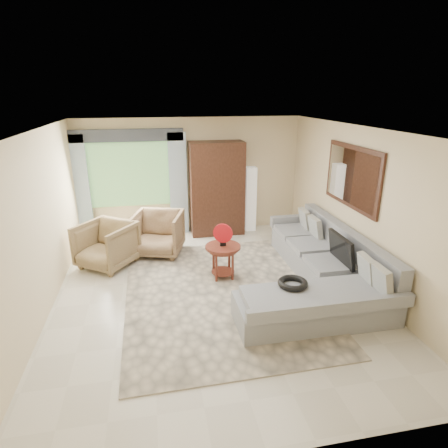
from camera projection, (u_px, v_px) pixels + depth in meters
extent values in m
plane|color=silver|center=(213.00, 292.00, 6.16)|extent=(6.00, 6.00, 0.00)
cube|color=beige|center=(220.00, 292.00, 6.13)|extent=(3.05, 4.04, 0.02)
cube|color=gray|center=(315.00, 259.00, 6.92)|extent=(0.90, 2.40, 0.40)
cube|color=gray|center=(316.00, 309.00, 5.31)|extent=(2.30, 0.80, 0.40)
cube|color=gray|center=(346.00, 243.00, 6.46)|extent=(0.20, 3.20, 0.50)
cube|color=gray|center=(291.00, 221.00, 8.00)|extent=(0.90, 0.16, 0.22)
cube|color=gray|center=(333.00, 308.00, 4.80)|extent=(2.30, 0.10, 0.18)
cube|color=black|center=(341.00, 249.00, 6.02)|extent=(0.14, 0.74, 0.48)
torus|color=black|center=(293.00, 283.00, 5.31)|extent=(0.43, 0.43, 0.09)
cylinder|color=#531C16|center=(223.00, 247.00, 6.43)|extent=(0.61, 0.61, 0.04)
cylinder|color=#531C16|center=(223.00, 264.00, 6.54)|extent=(0.40, 0.40, 0.55)
cylinder|color=red|center=(223.00, 233.00, 6.35)|extent=(0.32, 0.16, 0.34)
imported|color=olive|center=(106.00, 245.00, 6.95)|extent=(1.28, 1.28, 0.85)
imported|color=#987C52|center=(158.00, 234.00, 7.49)|extent=(1.15, 1.17, 0.86)
imported|color=#999999|center=(97.00, 228.00, 8.25)|extent=(0.61, 0.58, 0.55)
cube|color=black|center=(217.00, 189.00, 8.42)|extent=(1.20, 0.55, 2.10)
cube|color=silver|center=(250.00, 199.00, 8.73)|extent=(0.24, 0.24, 1.50)
cube|color=#669E59|center=(129.00, 175.00, 8.19)|extent=(1.80, 0.04, 1.40)
cube|color=#9EB7CC|center=(80.00, 189.00, 8.00)|extent=(0.40, 0.08, 2.30)
cube|color=#9EB7CC|center=(178.00, 185.00, 8.38)|extent=(0.40, 0.08, 2.30)
cube|color=#1E232D|center=(126.00, 135.00, 7.85)|extent=(2.40, 0.12, 0.26)
cube|color=black|center=(352.00, 177.00, 6.35)|extent=(0.04, 1.70, 1.05)
cube|color=white|center=(351.00, 177.00, 6.34)|extent=(0.02, 1.54, 0.90)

